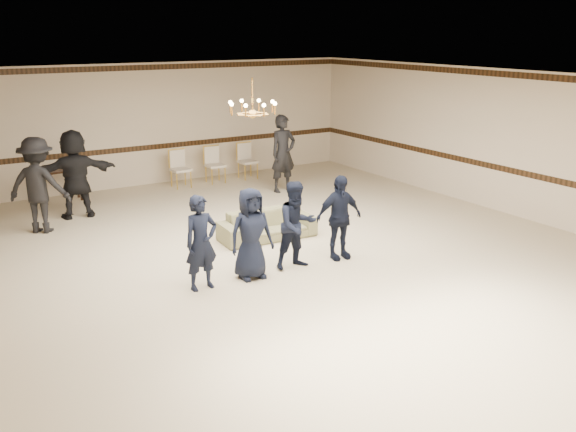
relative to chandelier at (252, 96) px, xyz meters
name	(u,v)px	position (x,y,z in m)	size (l,w,h in m)	color
room	(281,175)	(0.00, -1.00, -1.28)	(12.01, 14.01, 3.21)	#C0B293
chair_rail	(146,148)	(0.00, 5.99, -1.88)	(12.00, 0.02, 0.14)	#382110
crown_molding	(141,68)	(0.00, 5.99, 0.21)	(12.00, 0.02, 0.14)	#382110
chandelier	(252,96)	(0.00, 0.00, 0.00)	(0.94, 0.94, 0.89)	gold
boy_a	(201,243)	(-1.70, -1.35, -2.10)	(0.57, 0.37, 1.55)	black
boy_b	(251,234)	(-0.80, -1.35, -2.10)	(0.76, 0.49, 1.55)	black
boy_c	(297,225)	(0.10, -1.35, -2.10)	(0.75, 0.59, 1.55)	black
boy_d	(339,217)	(1.00, -1.35, -2.10)	(0.91, 0.38, 1.55)	black
settee	(267,225)	(0.46, 0.31, -2.59)	(1.92, 0.75, 0.56)	olive
adult_left	(38,185)	(-3.28, 3.13, -1.89)	(1.27, 0.73, 1.97)	black
adult_mid	(75,174)	(-2.38, 3.83, -1.89)	(1.83, 0.58, 1.97)	black
adult_right	(283,154)	(2.72, 3.43, -1.89)	(0.72, 0.47, 1.97)	black
banquet_chair_left	(181,169)	(0.64, 5.20, -2.39)	(0.47, 0.47, 0.98)	beige
banquet_chair_mid	(215,165)	(1.64, 5.20, -2.39)	(0.47, 0.47, 0.98)	beige
banquet_chair_right	(248,161)	(2.64, 5.20, -2.39)	(0.47, 0.47, 0.98)	beige
console_table	(62,186)	(-2.36, 5.40, -2.49)	(0.93, 0.39, 0.78)	black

